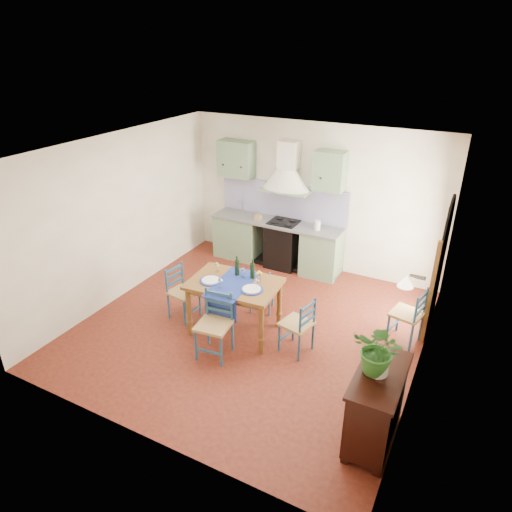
{
  "coord_description": "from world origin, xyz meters",
  "views": [
    {
      "loc": [
        2.84,
        -5.29,
        4.16
      ],
      "look_at": [
        -0.07,
        0.3,
        1.1
      ],
      "focal_mm": 32.0,
      "sensor_mm": 36.0,
      "label": 1
    }
  ],
  "objects_px": {
    "chair_near": "(215,324)",
    "potted_plant": "(380,350)",
    "sideboard": "(376,404)",
    "dining_table": "(234,288)"
  },
  "relations": [
    {
      "from": "chair_near",
      "to": "potted_plant",
      "type": "bearing_deg",
      "value": -11.75
    },
    {
      "from": "chair_near",
      "to": "sideboard",
      "type": "distance_m",
      "value": 2.45
    },
    {
      "from": "sideboard",
      "to": "potted_plant",
      "type": "relative_size",
      "value": 1.82
    },
    {
      "from": "dining_table",
      "to": "potted_plant",
      "type": "bearing_deg",
      "value": -25.16
    },
    {
      "from": "potted_plant",
      "to": "chair_near",
      "type": "bearing_deg",
      "value": 168.25
    },
    {
      "from": "dining_table",
      "to": "chair_near",
      "type": "height_order",
      "value": "dining_table"
    },
    {
      "from": "dining_table",
      "to": "sideboard",
      "type": "bearing_deg",
      "value": -24.96
    },
    {
      "from": "potted_plant",
      "to": "dining_table",
      "type": "bearing_deg",
      "value": 154.84
    },
    {
      "from": "dining_table",
      "to": "sideboard",
      "type": "height_order",
      "value": "dining_table"
    },
    {
      "from": "chair_near",
      "to": "sideboard",
      "type": "height_order",
      "value": "chair_near"
    }
  ]
}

